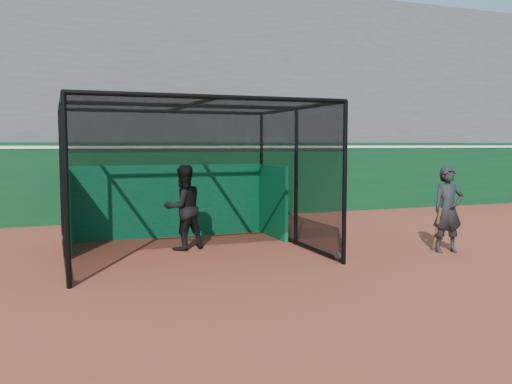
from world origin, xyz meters
name	(u,v)px	position (x,y,z in m)	size (l,w,h in m)	color
ground	(279,277)	(0.00, 0.00, 0.00)	(120.00, 120.00, 0.00)	brown
outfield_wall	(177,180)	(0.00, 8.50, 1.29)	(50.00, 0.50, 2.50)	#093418
grandstand	(155,92)	(0.00, 12.27, 4.48)	(50.00, 7.85, 8.95)	#4C4C4F
batting_cage	(189,180)	(-0.98, 2.89, 1.64)	(5.38, 4.73, 3.29)	black
batter	(183,208)	(-1.03, 3.23, 0.98)	(0.95, 0.74, 1.96)	black
on_deck_player	(448,210)	(4.48, 0.82, 0.97)	(0.77, 0.58, 1.93)	black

